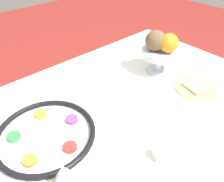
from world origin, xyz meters
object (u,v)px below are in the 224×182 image
orange_fruit (169,43)px  coconut (156,40)px  wine_glass (64,174)px  fruit_stand (160,55)px  cup_near (178,55)px  napkin_roll (174,146)px  seder_plate (46,135)px  bread_plate (196,87)px

orange_fruit → coconut: size_ratio=0.92×
wine_glass → coconut: bearing=21.2°
fruit_stand → cup_near: (0.17, -0.00, -0.06)m
coconut → orange_fruit: bearing=-60.7°
coconut → napkin_roll: 0.52m
orange_fruit → wine_glass: bearing=-163.6°
coconut → napkin_roll: (-0.33, -0.37, -0.15)m
orange_fruit → seder_plate: bearing=178.4°
wine_glass → cup_near: (0.86, 0.24, -0.06)m
seder_plate → cup_near: size_ratio=4.49×
bread_plate → cup_near: bearing=54.8°
orange_fruit → cup_near: orange_fruit is taller
seder_plate → orange_fruit: (0.65, -0.02, 0.15)m
wine_glass → fruit_stand: wine_glass is taller
fruit_stand → bread_plate: size_ratio=0.93×
cup_near → coconut: bearing=174.0°
fruit_stand → orange_fruit: (0.01, -0.04, 0.07)m
coconut → bread_plate: size_ratio=0.50×
seder_plate → napkin_roll: napkin_roll is taller
orange_fruit → coconut: bearing=119.3°
bread_plate → seder_plate: bearing=163.3°
bread_plate → cup_near: size_ratio=2.50×
fruit_stand → orange_fruit: orange_fruit is taller
fruit_stand → orange_fruit: bearing=-80.6°
seder_plate → fruit_stand: fruit_stand is taller
seder_plate → fruit_stand: bearing=1.5°
wine_glass → seder_plate: bearing=77.4°
seder_plate → coconut: (0.62, 0.04, 0.16)m
fruit_stand → napkin_roll: 0.50m
orange_fruit → bread_plate: 0.24m
wine_glass → bread_plate: wine_glass is taller
wine_glass → coconut: coconut is taller
coconut → seder_plate: bearing=-176.7°
seder_plate → bread_plate: size_ratio=1.80×
fruit_stand → orange_fruit: 0.08m
napkin_roll → bread_plate: bearing=20.6°
napkin_roll → orange_fruit: bearing=41.6°
orange_fruit → napkin_roll: orange_fruit is taller
fruit_stand → napkin_roll: bearing=-134.9°
fruit_stand → coconut: coconut is taller
seder_plate → cup_near: 0.81m
napkin_roll → wine_glass: bearing=162.0°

